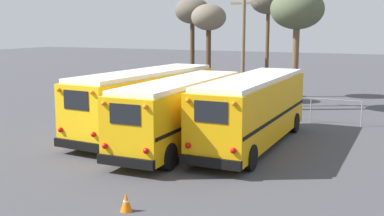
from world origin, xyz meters
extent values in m
plane|color=#424247|center=(0.00, 0.00, 0.00)|extent=(160.00, 160.00, 0.00)
cube|color=yellow|center=(-2.85, 0.77, 1.68)|extent=(3.00, 10.28, 2.68)
cube|color=white|center=(-2.85, 0.77, 3.12)|extent=(2.78, 9.87, 0.20)
cube|color=black|center=(-3.15, -4.34, 0.52)|extent=(2.45, 0.34, 0.36)
cube|color=black|center=(-3.15, -4.32, 2.41)|extent=(1.32, 0.11, 0.80)
sphere|color=red|center=(-4.05, -4.30, 1.08)|extent=(0.22, 0.22, 0.22)
sphere|color=orange|center=(-4.05, -4.30, 2.80)|extent=(0.18, 0.18, 0.18)
sphere|color=red|center=(-2.25, -4.41, 1.08)|extent=(0.22, 0.22, 0.22)
sphere|color=orange|center=(-2.25, -4.41, 2.80)|extent=(0.18, 0.18, 0.18)
cube|color=black|center=(-4.06, 0.84, 1.48)|extent=(0.61, 9.94, 0.14)
cube|color=black|center=(-1.64, 0.70, 1.48)|extent=(0.61, 9.94, 0.14)
cylinder|color=black|center=(-3.74, 4.61, 0.48)|extent=(0.34, 0.98, 0.97)
cylinder|color=black|center=(-1.51, 4.48, 0.48)|extent=(0.34, 0.98, 0.97)
cylinder|color=black|center=(-4.19, -2.94, 0.48)|extent=(0.34, 0.98, 0.97)
cylinder|color=black|center=(-1.96, -3.07, 0.48)|extent=(0.34, 0.98, 0.97)
cube|color=#EAAA0F|center=(0.00, -0.85, 1.62)|extent=(2.55, 9.65, 2.50)
cube|color=white|center=(0.00, -0.85, 2.97)|extent=(2.36, 9.26, 0.20)
cube|color=black|center=(0.12, -5.69, 0.55)|extent=(2.37, 0.26, 0.36)
cube|color=black|center=(0.12, -5.67, 2.31)|extent=(1.27, 0.06, 0.75)
sphere|color=red|center=(-0.75, -5.72, 1.06)|extent=(0.22, 0.22, 0.22)
sphere|color=orange|center=(-0.75, -5.72, 2.65)|extent=(0.18, 0.18, 0.18)
sphere|color=red|center=(0.99, -5.68, 1.06)|extent=(0.22, 0.22, 0.22)
sphere|color=orange|center=(0.99, -5.68, 2.65)|extent=(0.18, 0.18, 0.18)
cube|color=black|center=(-1.17, -0.88, 1.43)|extent=(0.26, 9.40, 0.14)
cube|color=black|center=(1.17, -0.83, 1.43)|extent=(0.26, 9.40, 0.14)
cylinder|color=black|center=(-1.16, 2.62, 0.53)|extent=(0.31, 1.07, 1.06)
cylinder|color=black|center=(0.99, 2.67, 0.53)|extent=(0.31, 1.07, 1.06)
cylinder|color=black|center=(-0.99, -4.38, 0.53)|extent=(0.31, 1.07, 1.06)
cylinder|color=black|center=(1.16, -4.32, 0.53)|extent=(0.31, 1.07, 1.06)
cube|color=#E5A00C|center=(2.85, 0.64, 1.67)|extent=(2.48, 9.98, 2.63)
cube|color=white|center=(2.85, 0.64, 3.08)|extent=(2.28, 9.58, 0.20)
cube|color=black|center=(2.91, -4.38, 0.54)|extent=(2.41, 0.23, 0.36)
cube|color=black|center=(2.91, -4.35, 2.39)|extent=(1.30, 0.05, 0.79)
sphere|color=red|center=(2.02, -4.40, 1.08)|extent=(0.22, 0.22, 0.22)
sphere|color=orange|center=(2.02, -4.40, 2.76)|extent=(0.18, 0.18, 0.18)
sphere|color=red|center=(3.79, -4.38, 1.08)|extent=(0.22, 0.22, 0.22)
sphere|color=orange|center=(3.79, -4.38, 2.76)|extent=(0.18, 0.18, 0.18)
cube|color=black|center=(1.66, 0.62, 1.47)|extent=(0.14, 9.75, 0.14)
cube|color=black|center=(4.04, 0.65, 1.47)|extent=(0.14, 9.75, 0.14)
cylinder|color=black|center=(1.70, 4.30, 0.51)|extent=(0.29, 1.02, 1.01)
cylinder|color=black|center=(3.91, 4.33, 0.51)|extent=(0.29, 1.02, 1.01)
cylinder|color=black|center=(1.79, -3.05, 0.51)|extent=(0.29, 1.02, 1.01)
cylinder|color=black|center=(3.99, -3.02, 0.51)|extent=(0.29, 1.02, 1.01)
cylinder|color=#75604C|center=(-1.24, 10.74, 3.92)|extent=(0.25, 0.25, 7.84)
cube|color=#75604C|center=(-1.24, 10.74, 6.90)|extent=(1.80, 0.14, 0.14)
cylinder|color=#473323|center=(-4.14, 11.59, 2.68)|extent=(0.35, 0.35, 5.36)
ellipsoid|color=#6B6051|center=(-4.14, 11.59, 6.04)|extent=(2.46, 2.46, 1.85)
cylinder|color=brown|center=(-1.10, 15.79, 3.29)|extent=(0.28, 0.28, 6.57)
ellipsoid|color=#5B5447|center=(-1.10, 15.79, 7.32)|extent=(2.73, 2.73, 2.05)
cylinder|color=#473323|center=(-6.19, 13.22, 2.92)|extent=(0.33, 0.33, 5.85)
ellipsoid|color=#5B5447|center=(-6.19, 13.22, 6.57)|extent=(2.61, 2.61, 1.96)
cylinder|color=brown|center=(2.21, 11.07, 2.77)|extent=(0.42, 0.42, 5.55)
ellipsoid|color=#4C563D|center=(2.21, 11.07, 6.48)|extent=(3.41, 3.41, 2.56)
cylinder|color=#939399|center=(-6.85, 7.23, 0.70)|extent=(0.06, 0.06, 1.40)
cylinder|color=#939399|center=(-4.11, 7.23, 0.70)|extent=(0.06, 0.06, 1.40)
cylinder|color=#939399|center=(-1.37, 7.23, 0.70)|extent=(0.06, 0.06, 1.40)
cylinder|color=#939399|center=(1.37, 7.23, 0.70)|extent=(0.06, 0.06, 1.40)
cylinder|color=#939399|center=(4.11, 7.23, 0.70)|extent=(0.06, 0.06, 1.40)
cylinder|color=#939399|center=(6.85, 7.23, 0.70)|extent=(0.06, 0.06, 1.40)
cylinder|color=#939399|center=(0.00, 7.23, 1.40)|extent=(13.70, 0.04, 0.04)
cone|color=orange|center=(1.99, -8.51, 0.28)|extent=(0.36, 0.36, 0.57)
cylinder|color=white|center=(1.99, -8.51, 0.31)|extent=(0.17, 0.17, 0.06)
camera|label=1|loc=(9.58, -19.89, 5.42)|focal=45.00mm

